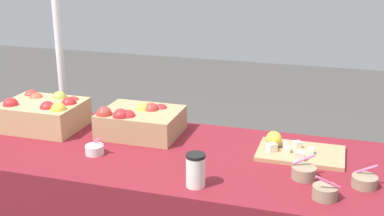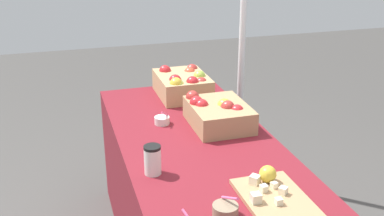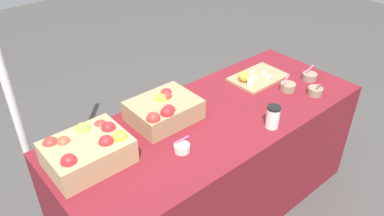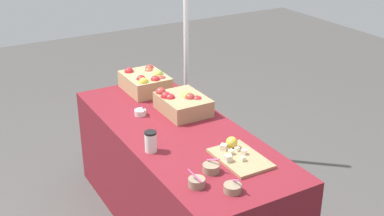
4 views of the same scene
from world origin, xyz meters
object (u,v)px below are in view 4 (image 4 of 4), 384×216
Objects in this scene: apple_crate_middle at (182,103)px; sample_bowl_mid at (233,188)px; apple_crate_left at (146,82)px; coffee_cup at (151,141)px; cutting_board_front at (238,155)px; sample_bowl_near at (197,182)px; sample_bowl_extra at (211,168)px; tent_pole at (186,37)px; sample_bowl_far at (140,112)px.

sample_bowl_mid is (1.01, -0.26, -0.04)m from apple_crate_middle.
apple_crate_left is 0.97m from coffee_cup.
sample_bowl_near reaches higher than cutting_board_front.
sample_bowl_extra is (0.79, -0.25, -0.04)m from apple_crate_middle.
tent_pole is (-1.39, 0.43, 0.30)m from cutting_board_front.
cutting_board_front is at bearing 1.08° from apple_crate_left.
apple_crate_middle is 2.82× the size of coffee_cup.
sample_bowl_far is (-0.10, -0.28, -0.05)m from apple_crate_middle.
sample_bowl_mid is 1.10× the size of sample_bowl_far.
sample_bowl_mid is 0.04× the size of tent_pole.
sample_bowl_extra is 0.43m from coffee_cup.
sample_bowl_near is 0.19m from sample_bowl_mid.
apple_crate_middle is 0.60m from coffee_cup.
apple_crate_left is 0.45m from sample_bowl_far.
sample_bowl_extra is at bearing 178.29° from sample_bowl_mid.
tent_pole is at bearing 155.75° from sample_bowl_extra.
sample_bowl_mid is 0.63m from coffee_cup.
apple_crate_middle reaches higher than sample_bowl_mid.
sample_bowl_extra is at bearing -17.65° from apple_crate_middle.
sample_bowl_extra is (-0.22, 0.01, 0.00)m from sample_bowl_mid.
sample_bowl_near is at bearing -27.40° from tent_pole.
sample_bowl_far is at bearing 162.46° from coffee_cup.
sample_bowl_far is at bearing -30.00° from apple_crate_left.
apple_crate_left is 0.54m from tent_pole.
apple_crate_middle is at bearing 6.36° from apple_crate_left.
sample_bowl_far is (-1.11, -0.02, -0.00)m from sample_bowl_mid.
apple_crate_middle is 3.63× the size of sample_bowl_near.
sample_bowl_near is 1.75m from tent_pole.
apple_crate_middle reaches higher than coffee_cup.
apple_crate_left is 4.40× the size of sample_bowl_far.
apple_crate_left is 1.22m from cutting_board_front.
tent_pole is (-1.45, 0.65, 0.30)m from sample_bowl_extra.
apple_crate_left is at bearing -178.92° from cutting_board_front.
sample_bowl_near is 0.17m from sample_bowl_extra.
cutting_board_front is 0.87m from sample_bowl_far.
sample_bowl_extra reaches higher than sample_bowl_mid.
apple_crate_middle is 4.26× the size of sample_bowl_far.
apple_crate_left reaches higher than sample_bowl_mid.
tent_pole is at bearing 148.66° from apple_crate_middle.
apple_crate_middle reaches higher than sample_bowl_far.
coffee_cup is (0.41, -0.44, -0.00)m from apple_crate_middle.
sample_bowl_extra reaches higher than sample_bowl_far.
coffee_cup reaches higher than sample_bowl_mid.
sample_bowl_near is 1.18× the size of sample_bowl_far.
coffee_cup is (0.89, -0.38, -0.01)m from apple_crate_left.
apple_crate_left reaches higher than cutting_board_front.
coffee_cup is 0.06× the size of tent_pole.
apple_crate_left is at bearing 156.74° from coffee_cup.
sample_bowl_far is at bearing 173.22° from sample_bowl_near.
sample_bowl_near is (1.36, -0.34, -0.05)m from apple_crate_left.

